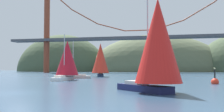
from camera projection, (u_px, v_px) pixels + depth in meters
ground_plane at (19, 93)px, 24.60m from camera, size 360.00×360.00×0.00m
headland_left at (62, 71)px, 168.28m from camera, size 59.60×44.00×47.64m
headland_center at (155, 72)px, 155.01m from camera, size 82.42×44.00×44.59m
suspension_bridge at (139, 33)px, 117.96m from camera, size 127.38×6.00×42.04m
sailboat_scarlet_sail at (100, 59)px, 68.03m from camera, size 5.51×8.11×8.90m
sailboat_crimson_sail at (67, 59)px, 50.32m from camera, size 4.47×7.90×8.73m
sailboat_white_mainsail at (67, 61)px, 57.64m from camera, size 7.88×5.05×8.35m
sailboat_red_spinnaker at (157, 43)px, 24.50m from camera, size 7.76×7.76×9.51m
channel_buoy at (215, 82)px, 37.77m from camera, size 1.10×1.10×2.64m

